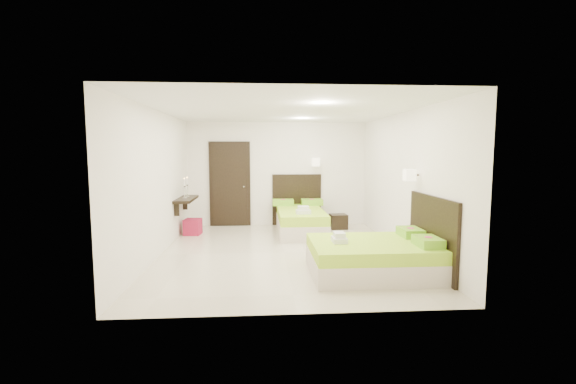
{
  "coord_description": "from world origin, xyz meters",
  "views": [
    {
      "loc": [
        -0.4,
        -7.0,
        1.87
      ],
      "look_at": [
        0.1,
        0.3,
        1.1
      ],
      "focal_mm": 24.0,
      "sensor_mm": 36.0,
      "label": 1
    }
  ],
  "objects": [
    {
      "name": "ottoman",
      "position": [
        -1.97,
        1.69,
        0.18
      ],
      "size": [
        0.39,
        0.39,
        0.36
      ],
      "primitive_type": "cube",
      "rotation": [
        0.0,
        0.0,
        -0.11
      ],
      "color": "maroon",
      "rests_on": "ground"
    },
    {
      "name": "door",
      "position": [
        -1.2,
        2.7,
        1.05
      ],
      "size": [
        1.02,
        0.15,
        2.14
      ],
      "color": "black",
      "rests_on": "ground"
    },
    {
      "name": "console_shelf",
      "position": [
        -2.08,
        1.6,
        0.82
      ],
      "size": [
        0.35,
        1.2,
        0.78
      ],
      "color": "black",
      "rests_on": "ground"
    },
    {
      "name": "bed_single",
      "position": [
        0.49,
        1.81,
        0.32
      ],
      "size": [
        1.24,
        2.07,
        1.71
      ],
      "color": "beige",
      "rests_on": "ground"
    },
    {
      "name": "floor",
      "position": [
        0.0,
        0.0,
        0.0
      ],
      "size": [
        5.5,
        5.5,
        0.0
      ],
      "primitive_type": "plane",
      "color": "beige",
      "rests_on": "ground"
    },
    {
      "name": "bed_double",
      "position": [
        1.38,
        -1.32,
        0.28
      ],
      "size": [
        1.91,
        1.62,
        1.57
      ],
      "color": "beige",
      "rests_on": "ground"
    },
    {
      "name": "nightstand",
      "position": [
        1.46,
        2.13,
        0.18
      ],
      "size": [
        0.42,
        0.38,
        0.35
      ],
      "primitive_type": "cube",
      "rotation": [
        0.0,
        0.0,
        0.08
      ],
      "color": "black",
      "rests_on": "ground"
    }
  ]
}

